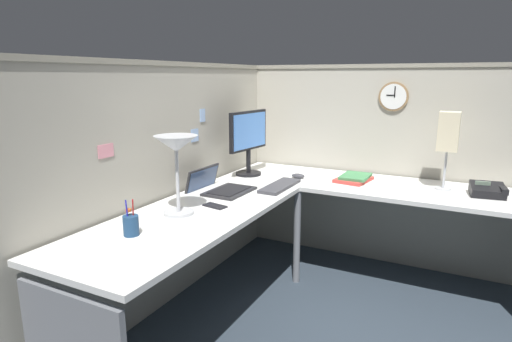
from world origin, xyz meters
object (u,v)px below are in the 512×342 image
Objects in this scene: pen_cup at (131,225)px; laptop at (217,187)px; monitor at (249,138)px; computer_mouse at (298,176)px; office_phone at (489,191)px; keyboard at (280,186)px; cell_phone at (215,206)px; wall_clock at (394,97)px; book_stack at (354,178)px; desk_lamp_paper at (448,134)px; desk_lamp_dome at (176,150)px.

laptop is at bearing 4.29° from pen_cup.
pen_cup is (-1.41, -0.10, -0.24)m from monitor.
computer_mouse is 1.28m from office_phone.
keyboard is 4.13× the size of computer_mouse.
laptop is 2.70× the size of cell_phone.
office_phone is at bearing -115.82° from wall_clock.
office_phone reaches higher than keyboard.
monitor is 2.27× the size of wall_clock.
pen_cup is 0.59m from cell_phone.
pen_cup is at bearing 156.48° from book_stack.
monitor is at bearing 101.25° from computer_mouse.
book_stack reaches higher than computer_mouse.
computer_mouse is at bearing -78.75° from monitor.
laptop is 2.16× the size of pen_cup.
desk_lamp_paper reaches higher than laptop.
pen_cup is (-0.89, -0.07, 0.03)m from laptop.
monitor is at bearing 98.95° from desk_lamp_paper.
desk_lamp_dome is 0.43m from cell_phone.
computer_mouse is 0.34× the size of book_stack.
wall_clock is (0.28, 0.42, 0.22)m from desk_lamp_paper.
cell_phone is at bearing -11.18° from pen_cup.
keyboard is 1.95× the size of wall_clock.
desk_lamp_paper is (0.04, -0.60, 0.36)m from book_stack.
office_phone is (1.21, -1.56, -0.33)m from desk_lamp_dome.
wall_clock reaches higher than desk_lamp_paper.
wall_clock is at bearing -19.39° from cell_phone.
office_phone is at bearing -52.31° from desk_lamp_dome.
monitor is at bearing 5.87° from desk_lamp_dome.
office_phone reaches higher than book_stack.
book_stack is at bearing -23.52° from pen_cup.
book_stack is at bearing 89.33° from office_phone.
desk_lamp_dome is (-1.11, 0.28, 0.35)m from computer_mouse.
desk_lamp_paper is at bearing 79.37° from office_phone.
computer_mouse is at bearing -14.09° from desk_lamp_dome.
keyboard is 2.39× the size of pen_cup.
office_phone is at bearing -44.82° from pen_cup.
cell_phone is at bearing 131.69° from desk_lamp_paper.
monitor reaches higher than computer_mouse.
desk_lamp_paper is at bearing -86.12° from book_stack.
desk_lamp_dome is 1.44× the size of book_stack.
desk_lamp_dome is at bearing -172.15° from laptop.
laptop is 0.89m from pen_cup.
book_stack is 0.70m from desk_lamp_paper.
laptop is 1.59m from desk_lamp_paper.
office_phone is 0.95m from wall_clock.
monitor is 0.53m from keyboard.
wall_clock is at bearing -38.44° from keyboard.
desk_lamp_paper is at bearing -45.71° from desk_lamp_dome.
keyboard is at bearing 135.66° from book_stack.
pen_cup is at bearing 179.25° from cell_phone.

